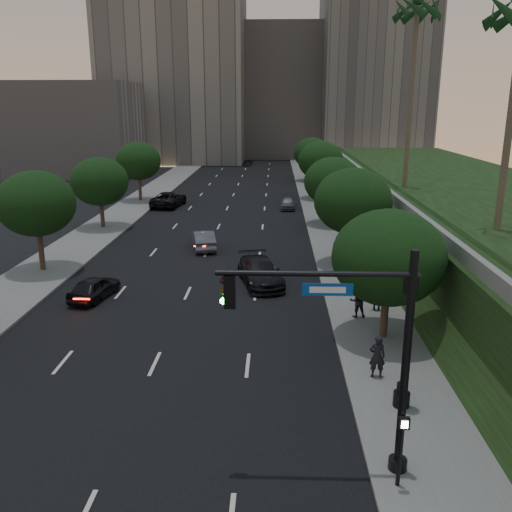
{
  "coord_description": "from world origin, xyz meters",
  "views": [
    {
      "loc": [
        5.1,
        -15.94,
        10.77
      ],
      "look_at": [
        4.2,
        9.53,
        3.6
      ],
      "focal_mm": 38.0,
      "sensor_mm": 36.0,
      "label": 1
    }
  ],
  "objects_px": {
    "sedan_far_right": "(288,203)",
    "pedestrian_a": "(377,356)",
    "traffic_signal_mast": "(367,362)",
    "sedan_far_left": "(169,199)",
    "street_lamp": "(406,343)",
    "sedan_near_left": "(94,288)",
    "pedestrian_c": "(378,296)",
    "sedan_mid_left": "(203,240)",
    "pedestrian_b": "(358,301)",
    "sedan_near_right": "(260,272)"
  },
  "relations": [
    {
      "from": "sedan_mid_left",
      "to": "sedan_far_right",
      "type": "bearing_deg",
      "value": -125.44
    },
    {
      "from": "pedestrian_b",
      "to": "street_lamp",
      "type": "bearing_deg",
      "value": 90.57
    },
    {
      "from": "pedestrian_a",
      "to": "pedestrian_c",
      "type": "xyz_separation_m",
      "value": [
        1.34,
        7.37,
        -0.08
      ]
    },
    {
      "from": "sedan_far_right",
      "to": "pedestrian_c",
      "type": "bearing_deg",
      "value": -80.29
    },
    {
      "from": "street_lamp",
      "to": "sedan_near_right",
      "type": "bearing_deg",
      "value": 111.4
    },
    {
      "from": "traffic_signal_mast",
      "to": "street_lamp",
      "type": "height_order",
      "value": "traffic_signal_mast"
    },
    {
      "from": "sedan_far_left",
      "to": "sedan_near_left",
      "type": "bearing_deg",
      "value": 100.06
    },
    {
      "from": "street_lamp",
      "to": "sedan_far_left",
      "type": "relative_size",
      "value": 0.96
    },
    {
      "from": "sedan_mid_left",
      "to": "sedan_near_right",
      "type": "relative_size",
      "value": 0.82
    },
    {
      "from": "sedan_mid_left",
      "to": "street_lamp",
      "type": "bearing_deg",
      "value": 101.16
    },
    {
      "from": "pedestrian_b",
      "to": "pedestrian_a",
      "type": "bearing_deg",
      "value": 86.74
    },
    {
      "from": "sedan_near_left",
      "to": "pedestrian_c",
      "type": "bearing_deg",
      "value": -173.82
    },
    {
      "from": "traffic_signal_mast",
      "to": "sedan_near_left",
      "type": "distance_m",
      "value": 19.87
    },
    {
      "from": "street_lamp",
      "to": "sedan_far_left",
      "type": "height_order",
      "value": "street_lamp"
    },
    {
      "from": "sedan_far_right",
      "to": "pedestrian_a",
      "type": "distance_m",
      "value": 37.07
    },
    {
      "from": "sedan_far_right",
      "to": "pedestrian_a",
      "type": "height_order",
      "value": "pedestrian_a"
    },
    {
      "from": "sedan_far_left",
      "to": "sedan_far_right",
      "type": "relative_size",
      "value": 1.54
    },
    {
      "from": "sedan_mid_left",
      "to": "sedan_far_right",
      "type": "relative_size",
      "value": 1.16
    },
    {
      "from": "sedan_near_left",
      "to": "sedan_mid_left",
      "type": "height_order",
      "value": "sedan_mid_left"
    },
    {
      "from": "street_lamp",
      "to": "sedan_near_right",
      "type": "height_order",
      "value": "street_lamp"
    },
    {
      "from": "sedan_far_left",
      "to": "pedestrian_c",
      "type": "distance_m",
      "value": 34.98
    },
    {
      "from": "sedan_far_right",
      "to": "pedestrian_c",
      "type": "height_order",
      "value": "pedestrian_c"
    },
    {
      "from": "sedan_mid_left",
      "to": "sedan_near_right",
      "type": "height_order",
      "value": "sedan_near_right"
    },
    {
      "from": "sedan_near_right",
      "to": "sedan_far_right",
      "type": "xyz_separation_m",
      "value": [
        2.24,
        25.03,
        -0.13
      ]
    },
    {
      "from": "sedan_near_right",
      "to": "pedestrian_a",
      "type": "distance_m",
      "value": 12.95
    },
    {
      "from": "sedan_far_right",
      "to": "sedan_near_right",
      "type": "bearing_deg",
      "value": -93.33
    },
    {
      "from": "sedan_mid_left",
      "to": "pedestrian_a",
      "type": "xyz_separation_m",
      "value": [
        9.62,
        -20.28,
        0.32
      ]
    },
    {
      "from": "street_lamp",
      "to": "sedan_near_left",
      "type": "height_order",
      "value": "street_lamp"
    },
    {
      "from": "sedan_far_right",
      "to": "pedestrian_c",
      "type": "relative_size",
      "value": 2.34
    },
    {
      "from": "traffic_signal_mast",
      "to": "sedan_near_right",
      "type": "bearing_deg",
      "value": 101.32
    },
    {
      "from": "sedan_mid_left",
      "to": "pedestrian_b",
      "type": "distance_m",
      "value": 16.97
    },
    {
      "from": "traffic_signal_mast",
      "to": "pedestrian_c",
      "type": "distance_m",
      "value": 13.7
    },
    {
      "from": "sedan_near_left",
      "to": "sedan_mid_left",
      "type": "bearing_deg",
      "value": -100.98
    },
    {
      "from": "traffic_signal_mast",
      "to": "sedan_far_left",
      "type": "bearing_deg",
      "value": 108.03
    },
    {
      "from": "sedan_far_right",
      "to": "pedestrian_a",
      "type": "bearing_deg",
      "value": -83.92
    },
    {
      "from": "sedan_mid_left",
      "to": "pedestrian_b",
      "type": "xyz_separation_m",
      "value": [
        9.78,
        -13.87,
        0.29
      ]
    },
    {
      "from": "sedan_near_left",
      "to": "pedestrian_a",
      "type": "bearing_deg",
      "value": 160.12
    },
    {
      "from": "pedestrian_b",
      "to": "sedan_far_right",
      "type": "bearing_deg",
      "value": -86.37
    },
    {
      "from": "street_lamp",
      "to": "sedan_mid_left",
      "type": "relative_size",
      "value": 1.28
    },
    {
      "from": "traffic_signal_mast",
      "to": "pedestrian_a",
      "type": "distance_m",
      "value": 6.5
    },
    {
      "from": "sedan_far_left",
      "to": "pedestrian_c",
      "type": "xyz_separation_m",
      "value": [
        17.03,
        -30.55,
        0.15
      ]
    },
    {
      "from": "sedan_mid_left",
      "to": "traffic_signal_mast",
      "type": "bearing_deg",
      "value": 94.25
    },
    {
      "from": "sedan_mid_left",
      "to": "pedestrian_b",
      "type": "height_order",
      "value": "pedestrian_b"
    },
    {
      "from": "sedan_near_right",
      "to": "pedestrian_a",
      "type": "bearing_deg",
      "value": -81.08
    },
    {
      "from": "street_lamp",
      "to": "sedan_far_left",
      "type": "distance_m",
      "value": 43.3
    },
    {
      "from": "pedestrian_a",
      "to": "pedestrian_b",
      "type": "distance_m",
      "value": 6.41
    },
    {
      "from": "traffic_signal_mast",
      "to": "sedan_near_right",
      "type": "height_order",
      "value": "traffic_signal_mast"
    },
    {
      "from": "sedan_near_left",
      "to": "pedestrian_a",
      "type": "relative_size",
      "value": 2.19
    },
    {
      "from": "sedan_near_right",
      "to": "sedan_far_right",
      "type": "height_order",
      "value": "sedan_near_right"
    },
    {
      "from": "traffic_signal_mast",
      "to": "sedan_far_left",
      "type": "xyz_separation_m",
      "value": [
        -14.22,
        43.68,
        -2.86
      ]
    }
  ]
}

